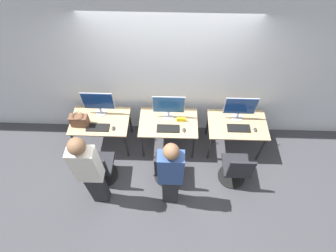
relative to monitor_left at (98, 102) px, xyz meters
The scene contains 21 objects.
ground_plane 1.64m from the monitor_left, 22.73° to the right, with size 20.00×20.00×0.00m, color #3D3D42.
wall_back 1.31m from the monitor_left, 12.76° to the left, with size 12.00×0.05×2.80m.
desk_left 0.40m from the monitor_left, 90.00° to the right, with size 1.02×0.65×0.71m.
monitor_left is the anchor object (origin of this frame).
keyboard_left 0.43m from the monitor_left, 90.00° to the right, with size 0.39×0.17×0.02m.
mouse_left 0.51m from the monitor_left, 52.59° to the right, with size 0.06×0.09×0.03m.
office_chair_left 1.12m from the monitor_left, 85.15° to the right, with size 0.48×0.48×0.89m.
person_left 1.30m from the monitor_left, 84.71° to the right, with size 0.36×0.23×1.75m.
desk_center 1.27m from the monitor_left, ahead, with size 1.02×0.65×0.71m.
monitor_center 1.21m from the monitor_left, ahead, with size 0.55×0.20×0.49m.
keyboard_center 1.28m from the monitor_left, 15.10° to the right, with size 0.39×0.17×0.02m.
mouse_center 1.54m from the monitor_left, 13.36° to the right, with size 0.06×0.09×0.03m.
office_chair_center 1.64m from the monitor_left, 36.57° to the right, with size 0.48×0.48×0.89m.
person_center 1.80m from the monitor_left, 44.83° to the right, with size 0.36×0.21×1.64m.
desk_right 2.45m from the monitor_left, ahead, with size 1.02×0.65×0.71m.
monitor_right 2.42m from the monitor_left, ahead, with size 0.55×0.20×0.49m.
keyboard_right 2.45m from the monitor_left, ahead, with size 0.39×0.17×0.02m.
mouse_right 2.72m from the monitor_left, ahead, with size 0.06×0.09×0.03m.
office_chair_right 2.60m from the monitor_left, 20.63° to the right, with size 0.48×0.48×0.89m.
handbag 0.44m from the monitor_left, 137.84° to the right, with size 0.30×0.18×0.25m.
placard_center 1.46m from the monitor_left, ahead, with size 0.16×0.03×0.08m.
Camera 1 is at (0.08, -2.46, 4.34)m, focal length 28.00 mm.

